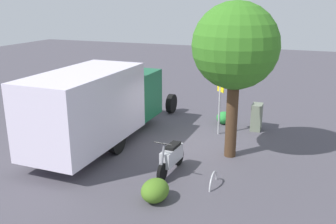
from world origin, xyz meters
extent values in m
plane|color=#4A464F|center=(0.00, 0.00, 0.00)|extent=(60.00, 60.00, 0.00)
cylinder|color=black|center=(1.75, -2.20, 0.45)|extent=(0.90, 0.26, 0.90)
cylinder|color=black|center=(1.73, -4.10, 0.45)|extent=(0.90, 0.26, 0.90)
cylinder|color=black|center=(-3.53, -2.13, 0.45)|extent=(0.90, 0.26, 0.90)
cylinder|color=black|center=(-3.55, -4.03, 0.45)|extent=(0.90, 0.26, 0.90)
cube|color=silver|center=(2.14, -3.16, 1.68)|extent=(4.81, 2.26, 2.45)
cube|color=#17623B|center=(-1.25, -3.11, 1.40)|extent=(1.83, 2.12, 1.90)
cube|color=black|center=(-1.25, -3.11, 2.00)|extent=(1.84, 1.96, 0.60)
cylinder|color=black|center=(3.13, 0.06, 0.28)|extent=(0.57, 0.14, 0.56)
cylinder|color=black|center=(1.89, 0.15, 0.28)|extent=(0.57, 0.14, 0.56)
cube|color=silver|center=(2.46, 0.11, 0.56)|extent=(1.12, 0.40, 0.48)
cube|color=black|center=(2.36, 0.12, 0.83)|extent=(0.66, 0.32, 0.12)
cylinder|color=slate|center=(3.09, 0.07, 0.83)|extent=(0.29, 0.09, 0.69)
cylinder|color=black|center=(3.09, 0.07, 1.18)|extent=(0.08, 0.55, 0.04)
cylinder|color=#9E9EA3|center=(-1.42, 0.67, 1.40)|extent=(0.08, 0.08, 2.80)
cylinder|color=red|center=(-1.42, 0.69, 2.61)|extent=(0.71, 0.32, 0.76)
cube|color=yellow|center=(-1.42, 0.69, 1.97)|extent=(0.33, 0.33, 0.44)
cylinder|color=#47301E|center=(0.56, 1.55, 1.40)|extent=(0.39, 0.39, 2.80)
sphere|color=#387B21|center=(0.56, 1.55, 3.78)|extent=(2.80, 2.80, 2.80)
cube|color=slate|center=(-2.50, 2.00, 0.55)|extent=(0.67, 0.42, 1.10)
torus|color=#B7B7BC|center=(2.86, 1.55, 0.00)|extent=(0.85, 0.05, 0.85)
ellipsoid|color=#4A7621|center=(4.25, 0.30, 0.30)|extent=(0.89, 0.73, 0.61)
ellipsoid|color=#2A8B39|center=(-2.82, 0.56, 0.26)|extent=(0.76, 0.62, 0.52)
camera|label=1|loc=(12.36, 3.78, 5.17)|focal=39.54mm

